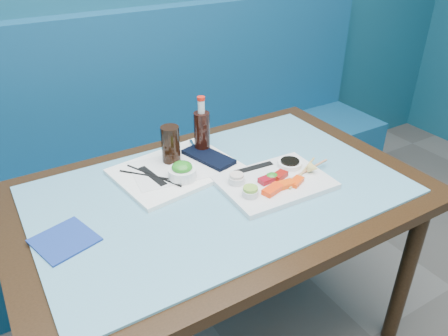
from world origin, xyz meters
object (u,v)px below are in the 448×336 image
seaweed_bowl (182,173)px  cola_glass (171,144)px  blue_napkin (65,240)px  booth_bench (139,175)px  sashimi_plate (274,183)px  serving_tray (176,170)px  dining_table (219,210)px  cola_bottle_body (202,134)px

seaweed_bowl → cola_glass: 0.14m
blue_napkin → seaweed_bowl: bearing=14.1°
booth_bench → cola_glass: size_ratio=21.56×
seaweed_bowl → blue_napkin: (-0.43, -0.11, -0.03)m
sashimi_plate → serving_tray: sashimi_plate is taller
sashimi_plate → cola_glass: cola_glass is taller
booth_bench → cola_glass: bearing=-96.4°
booth_bench → serving_tray: bearing=-96.7°
cola_glass → blue_napkin: cola_glass is taller
dining_table → blue_napkin: size_ratio=8.95×
booth_bench → dining_table: booth_bench is taller
cola_glass → blue_napkin: (-0.45, -0.24, -0.08)m
sashimi_plate → cola_glass: 0.40m
seaweed_bowl → cola_bottle_body: cola_bottle_body is taller
booth_bench → seaweed_bowl: 0.85m
blue_napkin → cola_glass: bearing=27.8°
sashimi_plate → cola_bottle_body: 0.35m
seaweed_bowl → blue_napkin: 0.45m
sashimi_plate → blue_napkin: 0.70m
dining_table → cola_glass: (-0.07, 0.23, 0.18)m
dining_table → sashimi_plate: bearing=-24.2°
booth_bench → dining_table: (0.00, -0.84, 0.29)m
serving_tray → seaweed_bowl: 0.08m
booth_bench → sashimi_plate: (0.17, -0.92, 0.39)m
cola_glass → booth_bench: bearing=83.6°
dining_table → booth_bench: bearing=90.0°
serving_tray → cola_bottle_body: bearing=17.7°
cola_bottle_body → booth_bench: bearing=96.8°
booth_bench → seaweed_bowl: booth_bench is taller
dining_table → blue_napkin: blue_napkin is taller
dining_table → serving_tray: (-0.08, 0.18, 0.10)m
cola_bottle_body → serving_tray: bearing=-154.4°
blue_napkin → sashimi_plate: bearing=-5.9°
booth_bench → seaweed_bowl: size_ratio=30.55×
serving_tray → sashimi_plate: bearing=-53.2°
dining_table → cola_bottle_body: size_ratio=8.13×
dining_table → seaweed_bowl: size_ratio=14.26×
sashimi_plate → seaweed_bowl: (-0.26, 0.18, 0.03)m
sashimi_plate → blue_napkin: bearing=175.9°
booth_bench → blue_napkin: bearing=-121.5°
cola_glass → cola_bottle_body: 0.14m
booth_bench → blue_napkin: (-0.52, -0.85, 0.39)m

